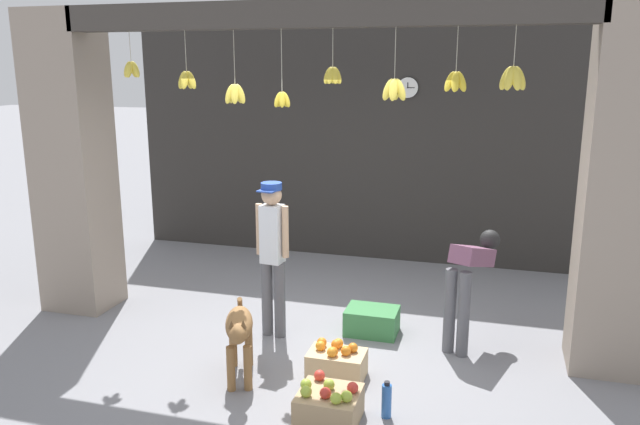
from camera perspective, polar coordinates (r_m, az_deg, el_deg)
ground_plane at (r=6.15m, az=-1.13°, el=-11.93°), size 60.00×60.00×0.00m
shop_back_wall at (r=8.48m, az=4.67°, el=6.29°), size 6.71×0.12×3.18m
shop_pillar_left at (r=7.17m, az=-21.65°, el=4.09°), size 0.70×0.60×3.18m
shop_pillar_right at (r=5.81m, az=26.22°, el=1.68°), size 0.70×0.60×3.18m
storefront_awning at (r=5.68m, az=-0.65°, el=17.12°), size 4.81×0.31×0.94m
dog at (r=5.38m, az=-7.40°, el=-10.64°), size 0.43×0.81×0.66m
shopkeeper at (r=6.04m, az=-4.36°, el=-3.33°), size 0.34×0.26×1.55m
worker_stooping at (r=6.02m, az=13.48°, el=-5.65°), size 0.47×0.78×1.06m
fruit_crate_oranges at (r=5.50m, az=1.52°, el=-13.55°), size 0.48×0.32×0.31m
fruit_crate_apples at (r=4.90m, az=0.81°, el=-17.17°), size 0.46×0.43×0.32m
produce_box_green at (r=6.35m, az=4.77°, el=-9.85°), size 0.51×0.38×0.26m
water_bottle at (r=4.98m, az=6.11°, el=-16.72°), size 0.08×0.08×0.30m
wall_clock at (r=8.27m, az=8.04°, el=11.24°), size 0.28×0.03×0.28m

